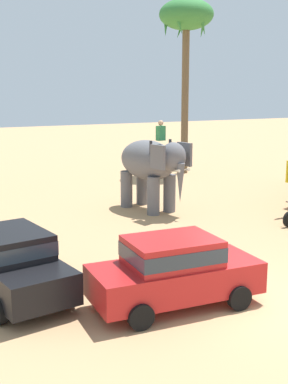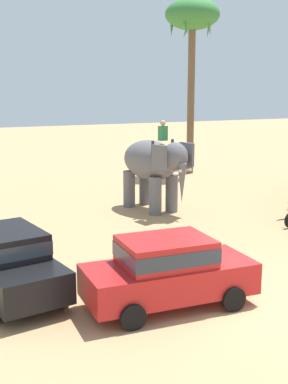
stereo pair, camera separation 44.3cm
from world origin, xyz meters
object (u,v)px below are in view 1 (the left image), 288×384
Objects in this scene: elephant_with_mahout at (151,164)px; palm_tree_left_of_road at (186,22)px; car_sedan_foreground at (174,269)px; car_parked_far_side at (13,261)px.

palm_tree_left_of_road reaches higher than elephant_with_mahout.
elephant_with_mahout is at bearing 65.43° from car_sedan_foreground.
elephant_with_mahout is at bearing 41.90° from car_parked_far_side.
car_parked_far_side is 1.08× the size of elephant_with_mahout.
car_parked_far_side is at bearing 144.94° from car_sedan_foreground.
car_sedan_foreground is 4.05m from car_parked_far_side.
car_sedan_foreground is 1.05× the size of elephant_with_mahout.
palm_tree_left_of_road is (10.52, 16.80, 8.04)m from car_sedan_foreground.
palm_tree_left_of_road is at bearing 46.31° from car_parked_far_side.
car_sedan_foreground is at bearing -114.57° from elephant_with_mahout.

